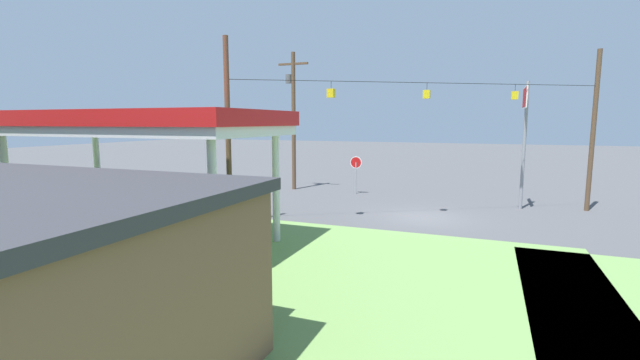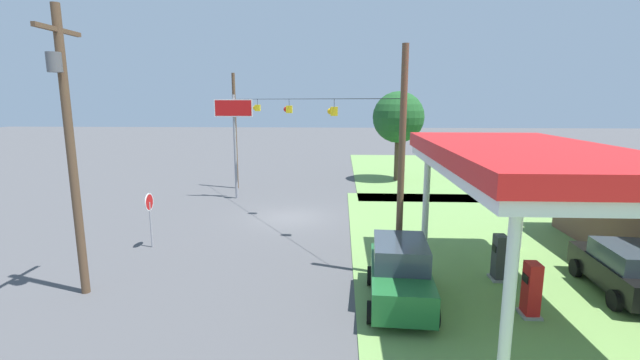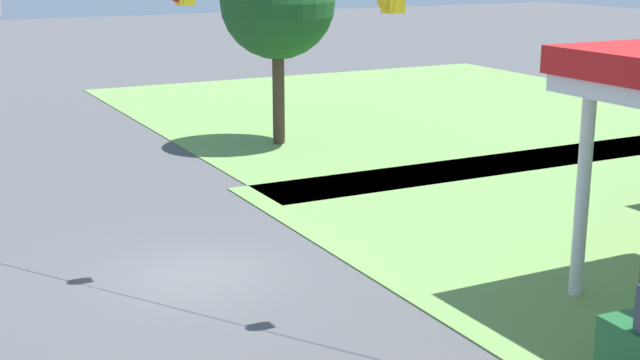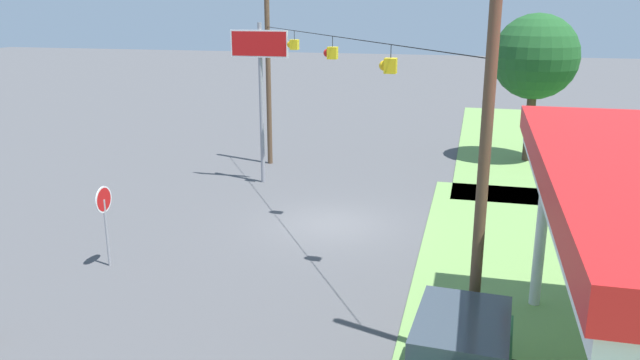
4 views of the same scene
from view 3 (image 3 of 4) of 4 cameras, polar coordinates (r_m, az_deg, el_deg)
ground_plane at (r=19.97m, az=-7.99°, el=-6.05°), size 160.00×160.00×0.00m
grass_verge_opposite_corner at (r=40.89m, az=5.75°, el=4.64°), size 24.00×24.00×0.04m
signal_span_gantry at (r=18.87m, az=-8.50°, el=7.03°), size 16.24×10.24×8.49m
tree_west_verge at (r=32.35m, az=-2.74°, el=11.30°), size 4.13×4.13×7.27m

